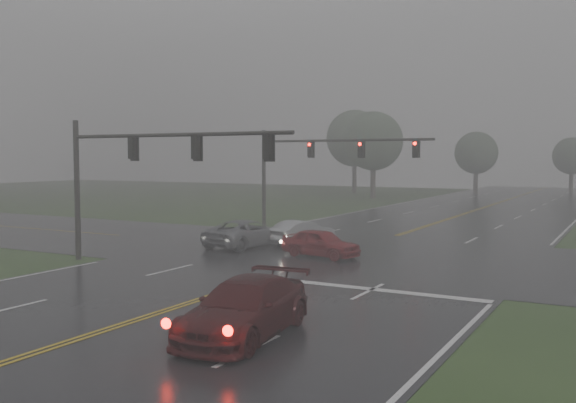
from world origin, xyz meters
The scene contains 13 objects.
main_road centered at (0.00, 20.00, 0.00)m, with size 18.00×160.00×0.02m, color black.
cross_street centered at (0.00, 22.00, 0.00)m, with size 120.00×14.00×0.02m, color black.
stop_bar centered at (4.50, 14.40, 0.00)m, with size 8.50×0.50×0.01m, color silver.
sedan_maroon centered at (3.72, 7.04, 0.00)m, with size 2.13×5.25×1.52m, color #3B0A0D.
sedan_red centered at (-0.46, 20.33, 0.00)m, with size 1.59×3.96×1.35m, color maroon.
sedan_silver centered at (-3.30, 23.81, 0.00)m, with size 1.40×4.03×1.33m, color #A1A4A9.
car_grey centered at (-5.46, 21.59, 0.00)m, with size 2.40×5.22×1.45m, color slate.
signal_gantry_near centered at (-6.63, 14.27, 4.58)m, with size 11.64×0.29×6.52m.
signal_gantry_far centered at (-6.41, 31.28, 4.71)m, with size 12.24×0.34×6.69m.
tree_nw_a centered at (-14.43, 63.07, 6.64)m, with size 6.88×6.88×10.10m.
tree_n_mid centered at (-5.88, 77.74, 5.33)m, with size 5.52×5.52×8.11m.
tree_nw_b centered at (-20.41, 71.70, 7.26)m, with size 7.52×7.52×11.04m.
tree_n_far centered at (4.60, 88.80, 4.94)m, with size 5.12×5.12×7.52m.
Camera 1 is at (12.88, -7.21, 4.83)m, focal length 40.00 mm.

